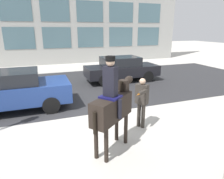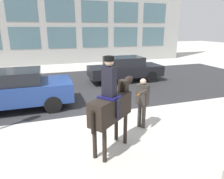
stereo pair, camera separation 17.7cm
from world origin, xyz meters
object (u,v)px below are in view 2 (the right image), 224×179
object	(u,v)px
pedestrian_bystander	(142,100)
street_car_near_lane	(16,89)
mounted_horse_lead	(112,105)
street_car_far_lane	(125,69)

from	to	relation	value
pedestrian_bystander	street_car_near_lane	world-z (taller)	pedestrian_bystander
mounted_horse_lead	pedestrian_bystander	xyz separation A→B (m)	(1.36, 0.91, -0.32)
mounted_horse_lead	street_car_near_lane	size ratio (longest dim) A/B	0.59
mounted_horse_lead	pedestrian_bystander	world-z (taller)	mounted_horse_lead
street_car_near_lane	pedestrian_bystander	bearing A→B (deg)	-37.03
pedestrian_bystander	street_car_far_lane	bearing A→B (deg)	-140.86
pedestrian_bystander	street_car_near_lane	size ratio (longest dim) A/B	0.39
pedestrian_bystander	street_car_far_lane	world-z (taller)	pedestrian_bystander
mounted_horse_lead	street_car_near_lane	distance (m)	4.98
pedestrian_bystander	street_car_near_lane	distance (m)	5.24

